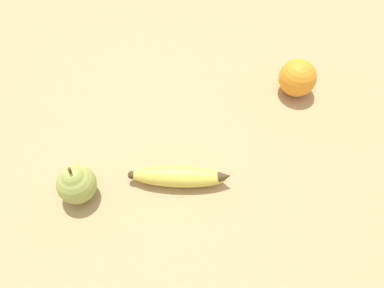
% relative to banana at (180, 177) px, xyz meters
% --- Properties ---
extents(ground_plane, '(3.00, 3.00, 0.00)m').
position_rel_banana_xyz_m(ground_plane, '(0.13, 0.08, -0.02)').
color(ground_plane, tan).
extents(banana, '(0.09, 0.19, 0.04)m').
position_rel_banana_xyz_m(banana, '(0.00, 0.00, 0.00)').
color(banana, '#DBCC4C').
rests_on(banana, ground_plane).
extents(orange, '(0.08, 0.08, 0.08)m').
position_rel_banana_xyz_m(orange, '(0.30, -0.16, 0.02)').
color(orange, orange).
rests_on(orange, ground_plane).
extents(pear, '(0.07, 0.07, 0.09)m').
position_rel_banana_xyz_m(pear, '(-0.08, 0.16, 0.02)').
color(pear, '#99A84C').
rests_on(pear, ground_plane).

